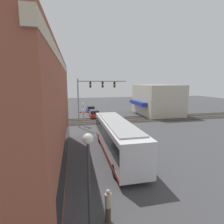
{
  "coord_description": "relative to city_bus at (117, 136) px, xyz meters",
  "views": [
    {
      "loc": [
        -23.68,
        6.74,
        6.94
      ],
      "look_at": [
        4.26,
        0.62,
        2.16
      ],
      "focal_mm": 28.0,
      "sensor_mm": 36.0,
      "label": 1
    }
  ],
  "objects": [
    {
      "name": "parked_car_blue",
      "position": [
        26.68,
        -0.0,
        -1.16
      ],
      "size": [
        4.84,
        1.82,
        1.4
      ],
      "color": "navy",
      "rests_on": "ground"
    },
    {
      "name": "parked_car_red",
      "position": [
        19.33,
        -0.0,
        -1.13
      ],
      "size": [
        4.88,
        1.82,
        1.48
      ],
      "color": "#B21E19",
      "rests_on": "ground"
    },
    {
      "name": "rail_track_near",
      "position": [
        13.82,
        -2.8,
        -1.79
      ],
      "size": [
        2.6,
        60.0,
        0.15
      ],
      "color": "#332D28",
      "rests_on": "ground"
    },
    {
      "name": "traffic_signal_gantry",
      "position": [
        11.55,
        1.03,
        3.82
      ],
      "size": [
        0.42,
        7.77,
        7.61
      ],
      "color": "gray",
      "rests_on": "ground"
    },
    {
      "name": "pedestrian_near_bus",
      "position": [
        -0.86,
        -1.87,
        -0.9
      ],
      "size": [
        0.34,
        0.34,
        1.8
      ],
      "color": "black",
      "rests_on": "ground"
    },
    {
      "name": "streetlamp",
      "position": [
        -9.2,
        3.46,
        1.15
      ],
      "size": [
        0.44,
        0.44,
        4.98
      ],
      "color": "#38383A",
      "rests_on": "ground"
    },
    {
      "name": "crossing_signal",
      "position": [
        12.22,
        2.54,
        0.48
      ],
      "size": [
        1.41,
        1.18,
        3.81
      ],
      "color": "gray",
      "rests_on": "ground"
    },
    {
      "name": "city_bus",
      "position": [
        0.0,
        0.0,
        0.0
      ],
      "size": [
        11.93,
        2.59,
        3.29
      ],
      "color": "silver",
      "rests_on": "ground"
    },
    {
      "name": "pedestrian_by_lamp",
      "position": [
        -8.2,
        2.46,
        -0.91
      ],
      "size": [
        0.34,
        0.34,
        1.78
      ],
      "color": "#473828",
      "rests_on": "ground"
    },
    {
      "name": "shop_building",
      "position": [
        20.06,
        -14.19,
        1.42
      ],
      "size": [
        11.13,
        9.05,
        6.49
      ],
      "color": "beige",
      "rests_on": "ground"
    },
    {
      "name": "rail_track_far",
      "position": [
        17.02,
        -2.8,
        -1.79
      ],
      "size": [
        2.6,
        60.0,
        0.15
      ],
      "color": "#332D28",
      "rests_on": "ground"
    },
    {
      "name": "ground_plane",
      "position": [
        7.82,
        -2.8,
        -1.82
      ],
      "size": [
        120.0,
        120.0,
        0.0
      ],
      "primitive_type": "plane",
      "color": "#424244"
    }
  ]
}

